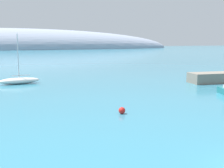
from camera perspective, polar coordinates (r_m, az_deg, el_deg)
name	(u,v)px	position (r m, az deg, el deg)	size (l,w,h in m)	color
distant_ridge	(5,49)	(243.75, -20.37, 6.44)	(286.80, 55.09, 33.03)	#8E99AD
sailboat_white_mid_mooring	(19,80)	(50.28, -17.86, 0.67)	(6.72, 2.45, 8.27)	white
mooring_buoy_red	(122,110)	(28.62, 1.97, -5.25)	(0.67, 0.67, 0.67)	red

